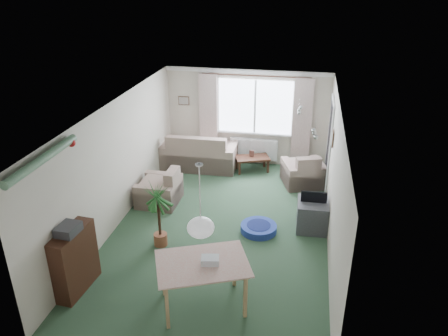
% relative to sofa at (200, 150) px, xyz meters
% --- Properties ---
extents(ground, '(6.50, 6.50, 0.00)m').
position_rel_sofa_xyz_m(ground, '(1.10, -2.75, -0.46)').
color(ground, '#2A472F').
extents(window, '(1.80, 0.03, 1.30)m').
position_rel_sofa_xyz_m(window, '(1.30, 0.48, 1.04)').
color(window, white).
extents(curtain_rod, '(2.60, 0.03, 0.03)m').
position_rel_sofa_xyz_m(curtain_rod, '(1.30, 0.40, 1.81)').
color(curtain_rod, black).
extents(curtain_left, '(0.45, 0.08, 2.00)m').
position_rel_sofa_xyz_m(curtain_left, '(0.15, 0.38, 0.81)').
color(curtain_left, beige).
extents(curtain_right, '(0.45, 0.08, 2.00)m').
position_rel_sofa_xyz_m(curtain_right, '(2.45, 0.38, 0.81)').
color(curtain_right, beige).
extents(radiator, '(1.20, 0.10, 0.55)m').
position_rel_sofa_xyz_m(radiator, '(1.30, 0.44, -0.06)').
color(radiator, white).
extents(doorway, '(0.03, 0.95, 2.00)m').
position_rel_sofa_xyz_m(doorway, '(3.08, -0.55, 0.54)').
color(doorway, black).
extents(pendant_lamp, '(0.36, 0.36, 0.36)m').
position_rel_sofa_xyz_m(pendant_lamp, '(1.30, -5.05, 1.02)').
color(pendant_lamp, white).
extents(tinsel_garland, '(1.60, 1.60, 0.12)m').
position_rel_sofa_xyz_m(tinsel_garland, '(-0.82, -5.05, 1.82)').
color(tinsel_garland, '#196626').
extents(bauble_cluster_a, '(0.20, 0.20, 0.20)m').
position_rel_sofa_xyz_m(bauble_cluster_a, '(2.40, -1.85, 1.76)').
color(bauble_cluster_a, silver).
extents(bauble_cluster_b, '(0.20, 0.20, 0.20)m').
position_rel_sofa_xyz_m(bauble_cluster_b, '(2.70, -3.05, 1.76)').
color(bauble_cluster_b, silver).
extents(wall_picture_back, '(0.28, 0.03, 0.22)m').
position_rel_sofa_xyz_m(wall_picture_back, '(-0.50, 0.48, 1.09)').
color(wall_picture_back, brown).
extents(wall_picture_right, '(0.03, 0.24, 0.30)m').
position_rel_sofa_xyz_m(wall_picture_right, '(3.08, -1.55, 1.09)').
color(wall_picture_right, brown).
extents(sofa, '(1.85, 1.02, 0.91)m').
position_rel_sofa_xyz_m(sofa, '(0.00, 0.00, 0.00)').
color(sofa, '#BFA491').
rests_on(sofa, ground).
extents(armchair_corner, '(1.10, 1.07, 0.79)m').
position_rel_sofa_xyz_m(armchair_corner, '(2.58, -0.50, -0.06)').
color(armchair_corner, '#C1B492').
rests_on(armchair_corner, ground).
extents(armchair_left, '(0.83, 0.88, 0.78)m').
position_rel_sofa_xyz_m(armchair_left, '(-0.40, -1.97, -0.07)').
color(armchair_left, '#BBAC8D').
rests_on(armchair_left, ground).
extents(coffee_table, '(0.92, 0.71, 0.36)m').
position_rel_sofa_xyz_m(coffee_table, '(1.33, 0.00, -0.28)').
color(coffee_table, black).
rests_on(coffee_table, ground).
extents(photo_frame, '(0.12, 0.03, 0.16)m').
position_rel_sofa_xyz_m(photo_frame, '(1.30, 0.04, -0.01)').
color(photo_frame, brown).
rests_on(photo_frame, coffee_table).
extents(bookshelf, '(0.35, 0.87, 1.04)m').
position_rel_sofa_xyz_m(bookshelf, '(-0.74, -4.86, 0.06)').
color(bookshelf, black).
rests_on(bookshelf, ground).
extents(hifi_box, '(0.31, 0.37, 0.14)m').
position_rel_sofa_xyz_m(hifi_box, '(-0.72, -4.91, 0.66)').
color(hifi_box, '#333237').
rests_on(hifi_box, bookshelf).
extents(houseplant, '(0.56, 0.56, 1.21)m').
position_rel_sofa_xyz_m(houseplant, '(0.14, -3.48, 0.15)').
color(houseplant, '#226532').
rests_on(houseplant, ground).
extents(dining_table, '(1.41, 1.20, 0.75)m').
position_rel_sofa_xyz_m(dining_table, '(1.26, -4.85, -0.08)').
color(dining_table, tan).
rests_on(dining_table, ground).
extents(gift_box, '(0.28, 0.22, 0.12)m').
position_rel_sofa_xyz_m(gift_box, '(1.37, -4.84, 0.35)').
color(gift_box, silver).
rests_on(gift_box, dining_table).
extents(tv_cube, '(0.59, 0.65, 0.57)m').
position_rel_sofa_xyz_m(tv_cube, '(2.80, -2.39, -0.17)').
color(tv_cube, '#323237').
rests_on(tv_cube, ground).
extents(pet_bed, '(0.83, 0.83, 0.14)m').
position_rel_sofa_xyz_m(pet_bed, '(1.82, -2.70, -0.39)').
color(pet_bed, '#204396').
rests_on(pet_bed, ground).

